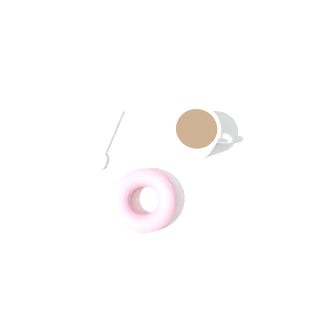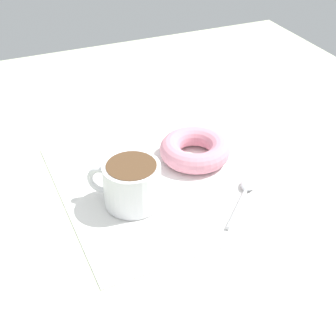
% 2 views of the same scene
% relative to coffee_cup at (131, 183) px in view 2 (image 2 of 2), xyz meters
% --- Properties ---
extents(ground_plane, '(1.20, 1.20, 0.02)m').
position_rel_coffee_cup_xyz_m(ground_plane, '(0.05, 0.03, -0.05)').
color(ground_plane, beige).
extents(napkin, '(0.34, 0.34, 0.00)m').
position_rel_coffee_cup_xyz_m(napkin, '(0.07, 0.03, -0.04)').
color(napkin, white).
rests_on(napkin, ground_plane).
extents(coffee_cup, '(0.10, 0.08, 0.07)m').
position_rel_coffee_cup_xyz_m(coffee_cup, '(0.00, 0.00, 0.00)').
color(coffee_cup, white).
rests_on(coffee_cup, napkin).
extents(donut, '(0.12, 0.12, 0.03)m').
position_rel_coffee_cup_xyz_m(donut, '(0.14, 0.07, -0.02)').
color(donut, pink).
rests_on(donut, napkin).
extents(spoon, '(0.10, 0.10, 0.01)m').
position_rel_coffee_cup_xyz_m(spoon, '(0.17, -0.05, -0.03)').
color(spoon, silver).
rests_on(spoon, napkin).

